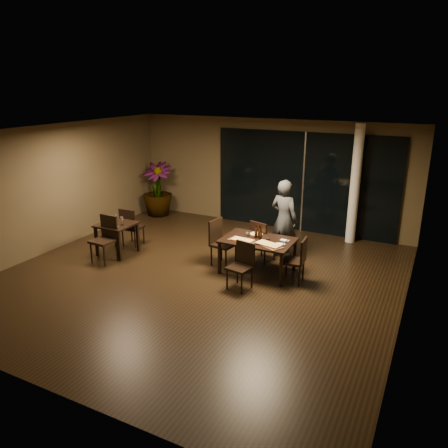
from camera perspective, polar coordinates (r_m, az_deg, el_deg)
ground at (r=9.30m, az=-3.31°, el=-6.93°), size 8.00×8.00×0.00m
wall_back at (r=12.34m, az=6.05°, el=6.61°), size 8.00×0.10×3.00m
wall_front at (r=5.87m, az=-23.95°, el=-7.96°), size 8.00×0.10×3.00m
wall_left at (r=11.31m, az=-21.58°, el=4.40°), size 0.10×8.00×3.00m
wall_right at (r=7.67m, az=23.71°, el=-1.94°), size 0.10×8.00×3.00m
ceiling at (r=8.48m, az=-3.69°, el=11.91°), size 8.00×8.00×0.04m
window_panel at (r=11.98m, az=10.36°, el=5.34°), size 5.00×0.06×2.70m
column at (r=11.34m, az=16.74°, el=4.94°), size 0.24×0.24×3.00m
main_table at (r=9.29m, az=4.45°, el=-2.46°), size 1.50×1.00×0.75m
side_table at (r=10.62m, az=-13.85°, el=-0.61°), size 0.80×0.80×0.75m
chair_main_far at (r=9.89m, az=4.87°, el=-2.01°), size 0.56×0.56×0.97m
chair_main_near at (r=8.66m, az=2.37°, el=-5.10°), size 0.50×0.50×0.93m
chair_main_left at (r=9.71m, az=-0.50°, el=-2.09°), size 0.54×0.54×1.04m
chair_main_right at (r=8.98m, az=9.58°, el=-4.41°), size 0.47×0.47×0.95m
chair_side_far at (r=11.06m, az=-12.12°, el=-0.15°), size 0.47×0.47×0.98m
chair_side_near at (r=10.28m, az=-15.17°, el=-1.53°), size 0.51×0.51×1.06m
diner at (r=10.08m, az=7.83°, el=0.59°), size 0.71×0.56×1.86m
potted_plant at (r=13.51m, az=-8.69°, el=4.50°), size 1.05×1.05×1.62m
pizza_board_left at (r=9.16m, az=2.41°, el=-2.19°), size 0.65×0.42×0.01m
pizza_board_right at (r=8.95m, az=5.83°, el=-2.76°), size 0.69×0.55×0.01m
oblong_pizza_left at (r=9.15m, az=2.42°, el=-2.10°), size 0.46×0.24×0.02m
oblong_pizza_right at (r=8.94m, az=5.83°, el=-2.66°), size 0.54×0.34×0.02m
round_pizza at (r=9.56m, az=4.25°, el=-1.33°), size 0.27×0.27×0.01m
bottle_a at (r=9.31m, az=4.20°, el=-0.97°), size 0.06×0.06×0.29m
bottle_b at (r=9.22m, az=4.80°, el=-1.13°), size 0.07×0.07×0.31m
bottle_c at (r=9.32m, az=4.62°, el=-0.97°), size 0.06×0.06×0.29m
tumbler_left at (r=9.45m, az=3.20°, el=-1.29°), size 0.08×0.08×0.10m
tumbler_right at (r=9.27m, az=5.78°, el=-1.78°), size 0.07×0.07×0.09m
napkin_near at (r=9.04m, az=7.39°, el=-2.61°), size 0.20×0.15×0.01m
napkin_far at (r=9.25m, az=7.93°, el=-2.13°), size 0.19×0.11×0.01m
wine_glass_a at (r=10.65m, az=-13.96°, el=0.70°), size 0.09×0.09×0.19m
wine_glass_b at (r=10.41m, az=-13.23°, el=0.39°), size 0.09×0.09×0.20m
side_napkin at (r=10.37m, az=-14.22°, el=-0.29°), size 0.19×0.12×0.01m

